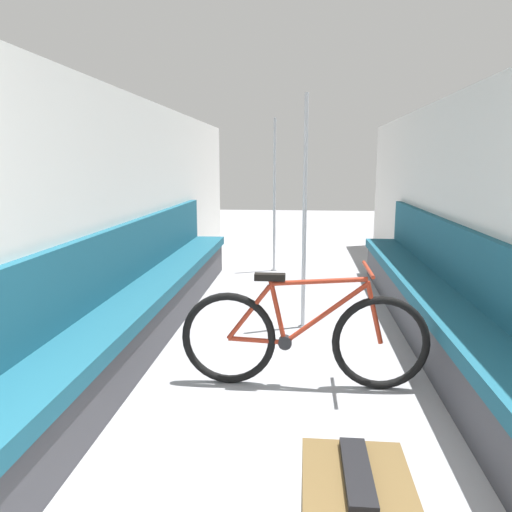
% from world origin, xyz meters
% --- Properties ---
extents(wall_left, '(0.10, 10.13, 2.07)m').
position_xyz_m(wall_left, '(-1.45, 3.46, 1.03)').
color(wall_left, silver).
rests_on(wall_left, ground).
extents(wall_right, '(0.10, 10.13, 2.07)m').
position_xyz_m(wall_right, '(1.45, 3.46, 1.03)').
color(wall_right, silver).
rests_on(wall_right, ground).
extents(bench_seat_row_left, '(0.44, 5.69, 0.97)m').
position_xyz_m(bench_seat_row_left, '(-1.21, 3.30, 0.32)').
color(bench_seat_row_left, '#3D3D42').
rests_on(bench_seat_row_left, ground).
extents(bench_seat_row_right, '(0.44, 5.69, 0.97)m').
position_xyz_m(bench_seat_row_right, '(1.21, 3.30, 0.32)').
color(bench_seat_row_right, '#3D3D42').
rests_on(bench_seat_row_right, ground).
extents(bicycle, '(1.63, 0.46, 0.82)m').
position_xyz_m(bicycle, '(0.12, 2.60, 0.34)').
color(bicycle, black).
rests_on(bicycle, ground).
extents(grab_pole_near, '(0.08, 0.08, 2.05)m').
position_xyz_m(grab_pole_near, '(-0.27, 6.19, 1.00)').
color(grab_pole_near, gray).
rests_on(grab_pole_near, ground).
extents(grab_pole_far, '(0.08, 0.08, 2.05)m').
position_xyz_m(grab_pole_far, '(0.12, 3.82, 1.00)').
color(grab_pole_far, gray).
rests_on(grab_pole_far, ground).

